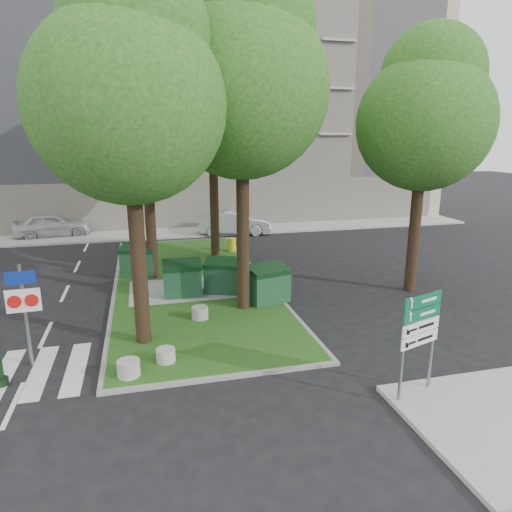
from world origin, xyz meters
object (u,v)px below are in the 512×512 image
object	(u,v)px
tree_median_near_left	(130,86)
dumpster_b	(182,279)
tree_street_right	(427,110)
bollard_left	(129,368)
directional_sign	(420,329)
dumpster_d	(268,284)
tree_median_mid	(146,112)
bollard_right	(200,313)
dumpster_a	(139,260)
dumpster_c	(224,276)
car_white	(52,225)
traffic_sign_pole	(24,302)
litter_bin	(232,245)
car_silver	(234,223)
bollard_mid	(166,355)
tree_median_near_right	(244,73)
tree_median_far	(213,86)

from	to	relation	value
tree_median_near_left	dumpster_b	world-z (taller)	tree_median_near_left
tree_street_right	bollard_left	size ratio (longest dim) A/B	17.46
dumpster_b	directional_sign	world-z (taller)	directional_sign
dumpster_b	dumpster_d	bearing A→B (deg)	-24.40
tree_median_near_left	bollard_left	world-z (taller)	tree_median_near_left
tree_median_mid	bollard_right	size ratio (longest dim) A/B	17.92
dumpster_a	dumpster_c	size ratio (longest dim) A/B	1.01
dumpster_c	bollard_right	world-z (taller)	dumpster_c
dumpster_b	bollard_left	size ratio (longest dim) A/B	2.59
tree_median_near_left	car_white	xyz separation A→B (m)	(-5.31, 16.80, -6.55)
bollard_right	tree_median_mid	bearing A→B (deg)	103.66
dumpster_c	dumpster_d	distance (m)	2.01
tree_median_mid	bollard_left	bearing A→B (deg)	-96.58
tree_median_near_left	traffic_sign_pole	bearing A→B (deg)	-168.57
tree_street_right	litter_bin	distance (m)	11.58
tree_median_near_left	bollard_left	distance (m)	7.30
tree_street_right	dumpster_b	world-z (taller)	tree_street_right
dumpster_a	car_silver	distance (m)	9.91
bollard_mid	litter_bin	bearing A→B (deg)	70.34
litter_bin	car_silver	size ratio (longest dim) A/B	0.16
tree_median_mid	car_silver	bearing A→B (deg)	58.20
bollard_left	bollard_right	xyz separation A→B (m)	(2.25, 3.34, -0.01)
tree_median_mid	dumpster_d	bearing A→B (deg)	-46.87
tree_median_near_left	traffic_sign_pole	xyz separation A→B (m)	(-3.07, -0.62, -5.49)
dumpster_d	litter_bin	size ratio (longest dim) A/B	2.37
tree_median_mid	car_white	xyz separation A→B (m)	(-5.81, 10.30, -6.22)
tree_median_near_left	bollard_mid	size ratio (longest dim) A/B	20.45
tree_median_near_right	dumpster_a	bearing A→B (deg)	127.13
car_silver	bollard_left	bearing A→B (deg)	167.03
tree_street_right	dumpster_d	size ratio (longest dim) A/B	5.88
dumpster_a	dumpster_b	xyz separation A→B (m)	(1.60, -3.07, -0.02)
bollard_left	tree_median_mid	bearing A→B (deg)	83.42
traffic_sign_pole	directional_sign	bearing A→B (deg)	-25.85
tree_street_right	traffic_sign_pole	xyz separation A→B (m)	(-13.57, -3.12, -5.15)
tree_median_near_right	dumpster_d	bearing A→B (deg)	19.55
tree_median_near_right	dumpster_c	distance (m)	7.46
tree_median_far	dumpster_c	xyz separation A→B (m)	(-0.67, -5.72, -7.56)
litter_bin	car_white	distance (m)	12.00
tree_median_mid	litter_bin	xyz separation A→B (m)	(4.11, 3.56, -6.50)
car_white	car_silver	distance (m)	11.16
tree_median_far	tree_street_right	size ratio (longest dim) A/B	1.18
tree_median_near_right	bollard_right	xyz separation A→B (m)	(-1.73, -0.72, -7.67)
bollard_left	directional_sign	size ratio (longest dim) A/B	0.23
dumpster_a	bollard_right	world-z (taller)	dumpster_a
tree_median_near_left	tree_street_right	size ratio (longest dim) A/B	1.05
car_white	bollard_left	bearing A→B (deg)	-172.41
dumpster_b	bollard_mid	xyz separation A→B (m)	(-0.95, -5.29, -0.47)
bollard_mid	dumpster_a	bearing A→B (deg)	94.43
bollard_right	car_silver	size ratio (longest dim) A/B	0.12
car_white	tree_median_mid	bearing A→B (deg)	-157.33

